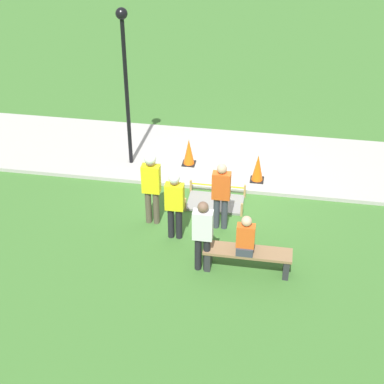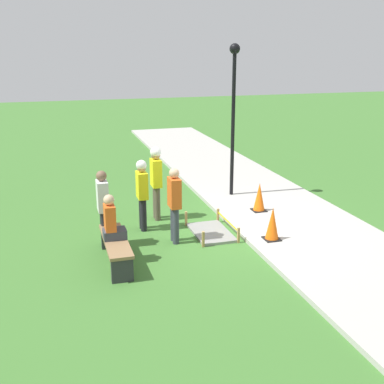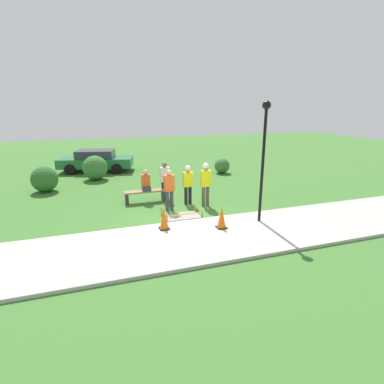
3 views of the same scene
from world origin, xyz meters
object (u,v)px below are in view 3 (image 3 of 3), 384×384
object	(u,v)px
traffic_cone_near_patch	(164,219)
bystander_in_gray_shirt	(165,179)
lamppost_near	(264,146)
park_bench	(145,194)
bystander_in_orange_shirt	(169,188)
parked_car_green	(96,160)
person_seated_on_bench	(146,182)
worker_supervisor	(188,182)
worker_assistant	(206,181)
traffic_cone_far_patch	(222,218)

from	to	relation	value
traffic_cone_near_patch	bystander_in_gray_shirt	size ratio (longest dim) A/B	0.44
lamppost_near	park_bench	bearing A→B (deg)	132.41
bystander_in_orange_shirt	parked_car_green	bearing A→B (deg)	106.64
person_seated_on_bench	traffic_cone_near_patch	bearing A→B (deg)	-90.38
traffic_cone_near_patch	bystander_in_gray_shirt	bearing A→B (deg)	75.89
worker_supervisor	worker_assistant	xyz separation A→B (m)	(0.61, -0.46, 0.11)
person_seated_on_bench	parked_car_green	bearing A→B (deg)	104.86
traffic_cone_near_patch	worker_assistant	xyz separation A→B (m)	(2.23, 2.04, 0.63)
traffic_cone_far_patch	park_bench	world-z (taller)	traffic_cone_far_patch
traffic_cone_near_patch	bystander_in_orange_shirt	distance (m)	2.15
person_seated_on_bench	bystander_in_gray_shirt	bearing A→B (deg)	4.28
traffic_cone_near_patch	person_seated_on_bench	world-z (taller)	person_seated_on_bench
bystander_in_gray_shirt	parked_car_green	xyz separation A→B (m)	(-2.74, 7.05, -0.23)
person_seated_on_bench	lamppost_near	xyz separation A→B (m)	(3.33, -3.76, 1.89)
park_bench	bystander_in_orange_shirt	size ratio (longest dim) A/B	1.08
bystander_in_gray_shirt	lamppost_near	distance (m)	4.90
traffic_cone_near_patch	lamppost_near	world-z (taller)	lamppost_near
parked_car_green	person_seated_on_bench	bearing A→B (deg)	-61.76
traffic_cone_far_patch	lamppost_near	xyz separation A→B (m)	(1.52, 0.16, 2.29)
person_seated_on_bench	bystander_in_orange_shirt	distance (m)	1.57
bystander_in_orange_shirt	bystander_in_gray_shirt	distance (m)	1.50
person_seated_on_bench	lamppost_near	bearing A→B (deg)	-48.46
traffic_cone_far_patch	parked_car_green	distance (m)	11.64
worker_supervisor	lamppost_near	xyz separation A→B (m)	(1.73, -2.85, 1.78)
park_bench	bystander_in_orange_shirt	distance (m)	1.65
worker_assistant	bystander_in_orange_shirt	size ratio (longest dim) A/B	1.09
park_bench	parked_car_green	xyz separation A→B (m)	(-1.83, 7.16, 0.35)
traffic_cone_near_patch	bystander_in_orange_shirt	xyz separation A→B (m)	(0.69, 1.98, 0.48)
bystander_in_orange_shirt	lamppost_near	world-z (taller)	lamppost_near
worker_supervisor	parked_car_green	distance (m)	8.75
worker_assistant	bystander_in_orange_shirt	xyz separation A→B (m)	(-1.54, -0.06, -0.15)
worker_supervisor	person_seated_on_bench	bearing A→B (deg)	150.51
worker_supervisor	worker_assistant	size ratio (longest dim) A/B	0.91
traffic_cone_near_patch	person_seated_on_bench	distance (m)	3.43
traffic_cone_far_patch	parked_car_green	xyz separation A→B (m)	(-3.69, 11.03, 0.25)
park_bench	lamppost_near	xyz separation A→B (m)	(3.39, -3.71, 2.39)
bystander_in_gray_shirt	parked_car_green	size ratio (longest dim) A/B	0.35
traffic_cone_far_patch	bystander_in_gray_shirt	bearing A→B (deg)	103.53
traffic_cone_near_patch	traffic_cone_far_patch	size ratio (longest dim) A/B	1.00
traffic_cone_far_patch	worker_assistant	world-z (taller)	worker_assistant
bystander_in_orange_shirt	lamppost_near	distance (m)	3.98
traffic_cone_far_patch	park_bench	distance (m)	4.29
person_seated_on_bench	parked_car_green	distance (m)	7.36
worker_supervisor	bystander_in_orange_shirt	bearing A→B (deg)	-151.01
lamppost_near	person_seated_on_bench	bearing A→B (deg)	131.54
park_bench	person_seated_on_bench	world-z (taller)	person_seated_on_bench
traffic_cone_near_patch	traffic_cone_far_patch	xyz separation A→B (m)	(1.83, -0.52, 0.00)
bystander_in_gray_shirt	worker_assistant	bearing A→B (deg)	-46.41
lamppost_near	parked_car_green	bearing A→B (deg)	115.63
person_seated_on_bench	parked_car_green	size ratio (longest dim) A/B	0.19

